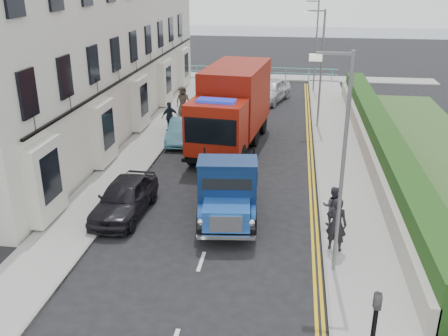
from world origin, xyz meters
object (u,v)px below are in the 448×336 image
bedford_lorry (227,194)px  lamp_far (315,41)px  parked_car_front (125,197)px  lamp_mid (320,62)px  lamp_near (340,154)px  pedestrian_east_near (336,224)px  red_lorry (232,106)px

bedford_lorry → lamp_far: bearing=74.6°
bedford_lorry → parked_car_front: bearing=172.0°
lamp_mid → parked_car_front: 15.50m
lamp_near → pedestrian_east_near: (0.22, 1.22, -2.91)m
lamp_near → lamp_mid: same height
lamp_mid → lamp_near: bearing=-90.0°
lamp_mid → lamp_far: bearing=90.0°
red_lorry → pedestrian_east_near: bearing=-59.1°
lamp_near → pedestrian_east_near: 3.16m
bedford_lorry → parked_car_front: 4.11m
lamp_near → lamp_mid: 16.00m
lamp_mid → bedford_lorry: (-3.69, -13.12, -2.81)m
lamp_mid → pedestrian_east_near: (0.22, -14.78, -2.91)m
parked_car_front → pedestrian_east_near: size_ratio=2.22×
parked_car_front → pedestrian_east_near: (8.00, -1.78, 0.36)m
bedford_lorry → red_lorry: 9.09m
lamp_mid → red_lorry: 6.45m
red_lorry → lamp_near: bearing=-62.3°
lamp_mid → pedestrian_east_near: lamp_mid is taller
bedford_lorry → lamp_mid: bearing=68.0°
parked_car_front → lamp_near: bearing=-18.8°
parked_car_front → pedestrian_east_near: 8.20m
lamp_mid → red_lorry: bearing=-138.2°
lamp_mid → red_lorry: (-4.64, -4.14, -1.72)m
red_lorry → lamp_mid: bearing=48.1°
bedford_lorry → lamp_near: bearing=-44.3°
lamp_mid → pedestrian_east_near: bearing=-89.1°
lamp_near → pedestrian_east_near: bearing=79.6°
bedford_lorry → pedestrian_east_near: size_ratio=2.90×
red_lorry → parked_car_front: size_ratio=1.96×
red_lorry → pedestrian_east_near: size_ratio=4.35×
bedford_lorry → red_lorry: size_ratio=0.67×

